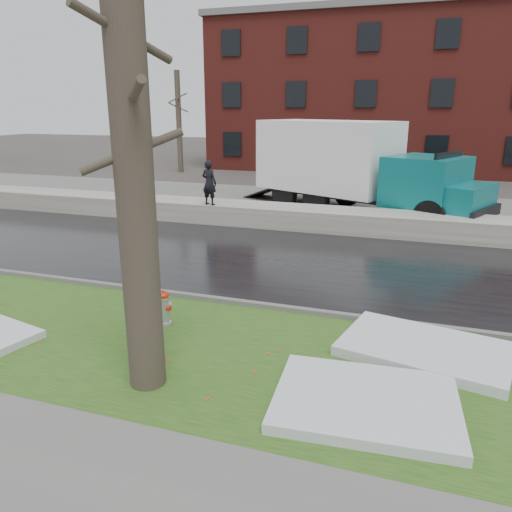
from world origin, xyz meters
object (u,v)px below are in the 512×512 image
(tree, at_px, (133,157))
(worker, at_px, (209,183))
(box_truck, at_px, (351,165))
(fire_hydrant, at_px, (164,306))

(tree, distance_m, worker, 11.37)
(worker, bearing_deg, box_truck, -128.20)
(box_truck, relative_size, worker, 6.64)
(worker, bearing_deg, fire_hydrant, 118.78)
(tree, bearing_deg, worker, 108.81)
(fire_hydrant, relative_size, tree, 0.10)
(tree, relative_size, worker, 4.29)
(fire_hydrant, xyz_separation_m, worker, (-2.78, 8.55, 1.14))
(fire_hydrant, height_order, tree, tree)
(box_truck, bearing_deg, worker, -113.99)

